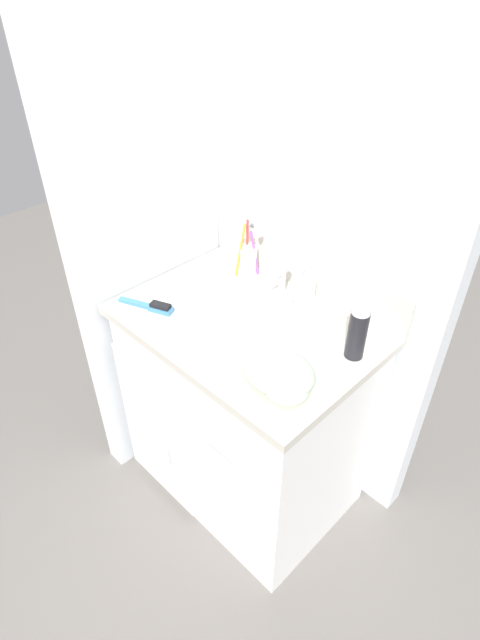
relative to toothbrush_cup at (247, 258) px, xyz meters
name	(u,v)px	position (x,y,z in m)	size (l,w,h in m)	color
ground_plane	(245,478)	(0.19, -0.20, -0.86)	(6.00, 6.00, 0.00)	slate
wall_back	(322,197)	(0.19, 0.12, 0.24)	(0.96, 0.08, 2.20)	silver
wall_left	(148,186)	(-0.25, -0.20, 0.24)	(0.08, 0.63, 2.20)	silver
vanity	(244,408)	(0.19, -0.21, -0.44)	(0.78, 0.57, 0.80)	white
backsplash	(303,271)	(0.19, 0.06, 0.01)	(0.78, 0.02, 0.13)	beige
sink_faucet	(281,288)	(0.19, -0.04, -0.01)	(0.09, 0.09, 0.14)	silver
toothbrush_cup	(247,258)	(0.00, 0.00, 0.00)	(0.08, 0.09, 0.21)	white
soap_dispenser	(306,292)	(0.28, -0.03, 0.01)	(0.06, 0.06, 0.16)	white
shaving_cream_can	(357,332)	(0.51, -0.10, 0.03)	(0.05, 0.05, 0.17)	black
hairbrush	(153,306)	(-0.06, -0.36, -0.05)	(0.19, 0.10, 0.03)	teal
hand_towel	(280,375)	(0.44, -0.33, -0.02)	(0.21, 0.17, 0.07)	#A8BCA3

